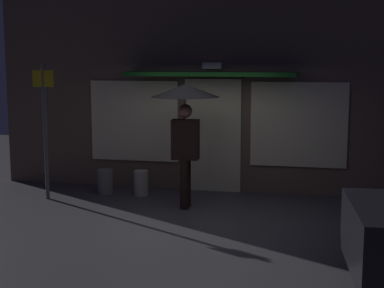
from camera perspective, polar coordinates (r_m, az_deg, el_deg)
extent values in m
plane|color=#423F44|center=(9.20, -0.36, -7.70)|extent=(18.00, 18.00, 0.00)
cube|color=brown|center=(11.16, 2.27, 6.03)|extent=(8.77, 0.30, 4.19)
cube|color=beige|center=(11.08, 2.09, 0.85)|extent=(1.10, 0.04, 2.20)
cube|color=beige|center=(11.43, -5.82, 2.31)|extent=(1.80, 0.04, 1.60)
cube|color=beige|center=(10.88, 10.63, 1.91)|extent=(1.80, 0.04, 1.60)
cube|color=white|center=(10.90, 2.05, 7.85)|extent=(0.36, 0.16, 0.12)
cube|color=#144C19|center=(10.66, 1.81, 7.03)|extent=(3.20, 0.70, 0.08)
cylinder|color=black|center=(10.01, -0.54, -3.86)|extent=(0.15, 0.15, 0.86)
cylinder|color=black|center=(9.82, -0.79, -4.10)|extent=(0.15, 0.15, 0.86)
cube|color=black|center=(9.78, -0.67, 0.45)|extent=(0.46, 0.24, 0.69)
cube|color=silver|center=(9.90, -0.49, 0.55)|extent=(0.14, 0.02, 0.55)
cube|color=navy|center=(9.91, -0.49, 0.44)|extent=(0.05, 0.02, 0.44)
sphere|color=tan|center=(9.72, -0.67, 3.34)|extent=(0.24, 0.24, 0.24)
cylinder|color=slate|center=(9.72, -0.67, 3.31)|extent=(0.02, 0.02, 0.91)
cone|color=black|center=(9.70, -0.68, 5.36)|extent=(1.18, 1.18, 0.21)
cylinder|color=#595B60|center=(10.75, -14.47, 1.10)|extent=(0.07, 0.07, 2.47)
cube|color=gold|center=(10.65, -14.71, 6.36)|extent=(0.40, 0.02, 0.30)
cylinder|color=#B2A899|center=(10.87, -5.11, -3.92)|extent=(0.27, 0.27, 0.48)
cylinder|color=slate|center=(11.12, -8.69, -3.74)|extent=(0.30, 0.30, 0.47)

